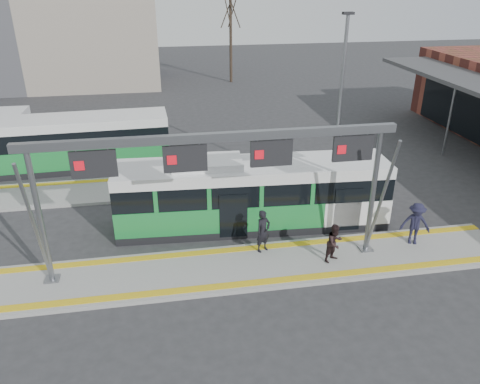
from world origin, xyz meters
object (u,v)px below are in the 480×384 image
object	(u,v)px
passenger_a	(263,231)
passenger_b	(335,243)
hero_bus	(252,195)
gantry	(219,162)
passenger_c	(415,224)

from	to	relation	value
passenger_a	passenger_b	distance (m)	2.78
hero_bus	gantry	bearing A→B (deg)	-116.70
passenger_b	passenger_c	size ratio (longest dim) A/B	0.86
passenger_a	passenger_b	bearing A→B (deg)	-52.17
gantry	passenger_b	size ratio (longest dim) A/B	8.40
passenger_a	passenger_b	size ratio (longest dim) A/B	1.13
hero_bus	passenger_a	distance (m)	2.47
gantry	hero_bus	world-z (taller)	gantry
gantry	passenger_c	bearing A→B (deg)	1.26
passenger_a	passenger_b	xyz separation A→B (m)	(2.52, -1.16, -0.10)
gantry	passenger_b	world-z (taller)	gantry
hero_bus	passenger_b	world-z (taller)	hero_bus
passenger_a	hero_bus	bearing A→B (deg)	61.93
passenger_a	passenger_c	world-z (taller)	passenger_c
gantry	hero_bus	distance (m)	4.57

